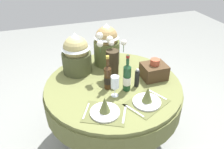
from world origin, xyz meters
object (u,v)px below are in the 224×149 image
place_setting_left (105,109)px  wine_glass_left (115,82)px  wine_bottle_right (127,77)px  woven_basket_side_right (154,71)px  place_setting_right (147,99)px  pepper_mill (137,78)px  gift_tub_back_centre (107,43)px  dining_table (113,95)px  flower_vase (111,60)px  wine_bottle_left (108,77)px  gift_tub_back_left (76,52)px

place_setting_left → wine_glass_left: (0.15, 0.19, 0.09)m
wine_bottle_right → wine_glass_left: wine_bottle_right is taller
place_setting_left → woven_basket_side_right: (0.61, 0.35, 0.03)m
place_setting_right → wine_bottle_right: bearing=111.4°
place_setting_right → pepper_mill: 0.26m
pepper_mill → gift_tub_back_centre: (-0.13, 0.51, 0.16)m
dining_table → flower_vase: (0.02, 0.10, 0.34)m
wine_bottle_left → wine_bottle_right: wine_bottle_right is taller
place_setting_left → pepper_mill: pepper_mill is taller
gift_tub_back_centre → place_setting_left: bearing=-108.4°
wine_glass_left → woven_basket_side_right: bearing=19.0°
dining_table → flower_vase: flower_vase is taller
dining_table → place_setting_left: size_ratio=3.15×
gift_tub_back_centre → dining_table: bearing=-98.8°
dining_table → wine_bottle_right: (0.09, -0.14, 0.28)m
woven_basket_side_right → place_setting_right: bearing=-124.9°
wine_glass_left → flower_vase: bearing=77.4°
wine_glass_left → place_setting_right: bearing=-39.1°
wine_glass_left → gift_tub_back_centre: bearing=79.5°
place_setting_right → gift_tub_back_left: bearing=123.0°
woven_basket_side_right → dining_table: bearing=176.1°
flower_vase → wine_glass_left: (-0.06, -0.29, -0.06)m
flower_vase → dining_table: bearing=-100.0°
place_setting_right → pepper_mill: bearing=85.8°
dining_table → wine_glass_left: wine_glass_left is taller
wine_bottle_right → place_setting_right: bearing=-68.6°
place_setting_right → pepper_mill: size_ratio=2.21×
flower_vase → pepper_mill: (0.18, -0.21, -0.11)m
flower_vase → wine_bottle_right: (0.07, -0.24, -0.06)m
gift_tub_back_left → woven_basket_side_right: size_ratio=1.82×
dining_table → flower_vase: bearing=80.0°
wine_bottle_left → wine_glass_left: wine_bottle_left is taller
flower_vase → woven_basket_side_right: 0.43m
pepper_mill → place_setting_right: bearing=-94.2°
place_setting_left → flower_vase: bearing=66.1°
gift_tub_back_centre → woven_basket_side_right: (0.35, -0.43, -0.16)m
flower_vase → gift_tub_back_centre: (0.04, 0.30, 0.05)m
wine_glass_left → woven_basket_side_right: size_ratio=0.85×
place_setting_left → woven_basket_side_right: 0.71m
place_setting_right → flower_vase: (-0.16, 0.47, 0.15)m
place_setting_right → woven_basket_side_right: (0.24, 0.34, 0.03)m
dining_table → place_setting_right: (0.18, -0.37, 0.19)m
wine_bottle_right → wine_glass_left: bearing=-158.5°
wine_bottle_right → woven_basket_side_right: wine_bottle_right is taller
wine_bottle_right → gift_tub_back_centre: 0.55m
flower_vase → gift_tub_back_centre: size_ratio=1.02×
place_setting_right → wine_bottle_right: (-0.09, 0.23, 0.09)m
wine_bottle_right → gift_tub_back_centre: size_ratio=0.78×
wine_bottle_right → pepper_mill: wine_bottle_right is taller
place_setting_right → flower_vase: bearing=108.6°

